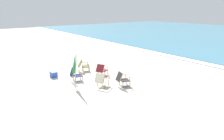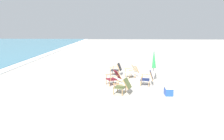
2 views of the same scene
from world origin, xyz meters
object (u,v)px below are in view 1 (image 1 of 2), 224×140
at_px(beach_chair_front_right, 75,74).
at_px(cooler_box, 54,74).
at_px(beach_chair_back_right, 122,79).
at_px(beach_chair_front_left, 102,80).
at_px(beach_chair_mid_center, 83,65).
at_px(umbrella_furled_green, 75,63).
at_px(beach_chair_far_center, 102,69).

height_order(beach_chair_front_right, cooler_box, beach_chair_front_right).
distance_m(beach_chair_back_right, beach_chair_front_left, 1.14).
bearing_deg(beach_chair_front_right, beach_chair_back_right, 37.17).
bearing_deg(cooler_box, beach_chair_mid_center, 88.93).
height_order(umbrella_furled_green, cooler_box, umbrella_furled_green).
bearing_deg(beach_chair_front_left, beach_chair_far_center, 145.66).
distance_m(beach_chair_far_center, beach_chair_mid_center, 1.65).
distance_m(beach_chair_back_right, umbrella_furled_green, 2.70).
distance_m(beach_chair_far_center, umbrella_furled_green, 2.54).
relative_size(beach_chair_mid_center, umbrella_furled_green, 0.45).
bearing_deg(beach_chair_far_center, cooler_box, -122.49).
xyz_separation_m(beach_chair_mid_center, umbrella_furled_green, (2.37, -1.78, 0.93)).
bearing_deg(umbrella_furled_green, beach_chair_mid_center, 142.97).
bearing_deg(cooler_box, beach_chair_front_left, 24.49).
xyz_separation_m(beach_chair_back_right, beach_chair_front_left, (-0.56, -0.99, -0.00)).
distance_m(beach_chair_front_right, beach_chair_front_left, 1.84).
bearing_deg(beach_chair_mid_center, beach_chair_front_left, -11.31).
distance_m(beach_chair_front_left, umbrella_furled_green, 1.69).
bearing_deg(umbrella_furled_green, beach_chair_front_left, 54.57).
xyz_separation_m(beach_chair_back_right, cooler_box, (-3.79, -2.45, -0.23)).
xyz_separation_m(beach_chair_front_right, beach_chair_mid_center, (-1.49, 1.36, -0.01)).
height_order(beach_chair_front_right, beach_chair_mid_center, beach_chair_front_right).
relative_size(beach_chair_front_left, umbrella_furled_green, 0.44).
bearing_deg(umbrella_furled_green, beach_chair_far_center, 109.15).
relative_size(beach_chair_far_center, umbrella_furled_green, 0.45).
height_order(beach_chair_back_right, cooler_box, beach_chair_back_right).
bearing_deg(beach_chair_back_right, beach_chair_mid_center, -174.68).
xyz_separation_m(beach_chair_far_center, beach_chair_front_left, (1.59, -1.09, 0.00)).
distance_m(beach_chair_far_center, beach_chair_back_right, 2.16).
bearing_deg(cooler_box, beach_chair_front_right, 25.90).
relative_size(beach_chair_back_right, beach_chair_mid_center, 0.89).
relative_size(beach_chair_back_right, umbrella_furled_green, 0.40).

